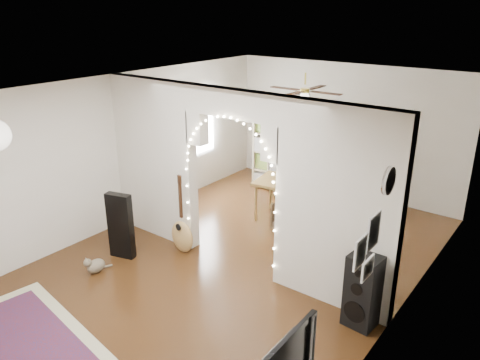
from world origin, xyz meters
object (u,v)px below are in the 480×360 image
Objects in this scene: acoustic_guitar at (182,224)px; dining_table at (289,186)px; dining_chair_right at (331,254)px; floor_speaker at (362,291)px; dining_chair_left at (294,218)px; bookcase at (289,156)px.

dining_table is (0.74, 2.07, 0.19)m from acoustic_guitar.
acoustic_guitar is at bearing -151.12° from dining_chair_right.
acoustic_guitar is 1.16× the size of floor_speaker.
dining_chair_left is at bearing 66.62° from acoustic_guitar.
dining_table is at bearing 80.03° from acoustic_guitar.
bookcase reaches higher than dining_chair_right.
floor_speaker is 3.12m from dining_table.
floor_speaker reaches higher than dining_chair_right.
dining_chair_left is (0.35, -0.39, -0.40)m from dining_table.
dining_table is at bearing -38.64° from bookcase.
acoustic_guitar is at bearing -175.01° from floor_speaker.
dining_chair_right is at bearing -18.74° from dining_chair_left.
dining_chair_right is at bearing -26.61° from bookcase.
bookcase reaches higher than dining_chair_left.
dining_chair_left is at bearing 151.50° from dining_chair_right.
dining_table is 2.61× the size of dining_chair_right.
floor_speaker reaches higher than dining_chair_left.
dining_chair_right is (1.41, -1.06, -0.45)m from dining_table.
floor_speaker is at bearing -26.96° from dining_chair_left.
dining_table is (-2.32, 2.07, 0.20)m from floor_speaker.
floor_speaker is 4.43m from bookcase.
dining_chair_left is at bearing -35.86° from bookcase.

